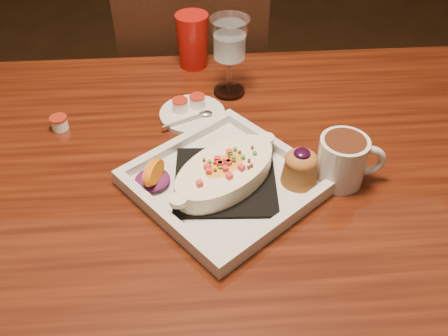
{
  "coord_description": "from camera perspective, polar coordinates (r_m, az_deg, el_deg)",
  "views": [
    {
      "loc": [
        -0.0,
        -0.71,
        1.39
      ],
      "look_at": [
        0.05,
        -0.02,
        0.77
      ],
      "focal_mm": 40.0,
      "sensor_mm": 36.0,
      "label": 1
    }
  ],
  "objects": [
    {
      "name": "goblet",
      "position": [
        1.11,
        0.64,
        14.07
      ],
      "size": [
        0.09,
        0.09,
        0.18
      ],
      "color": "silver",
      "rests_on": "table"
    },
    {
      "name": "coffee_mug",
      "position": [
        0.93,
        13.52,
        1.02
      ],
      "size": [
        0.13,
        0.09,
        0.09
      ],
      "rotation": [
        0.0,
        0.0,
        -0.08
      ],
      "color": "silver",
      "rests_on": "table"
    },
    {
      "name": "chair_far",
      "position": [
        1.61,
        -3.32,
        8.25
      ],
      "size": [
        0.42,
        0.42,
        0.93
      ],
      "rotation": [
        0.0,
        0.0,
        3.14
      ],
      "color": "black",
      "rests_on": "floor"
    },
    {
      "name": "table",
      "position": [
        1.03,
        -2.66,
        -4.32
      ],
      "size": [
        1.5,
        0.9,
        0.75
      ],
      "color": "#5E210D",
      "rests_on": "floor"
    },
    {
      "name": "creamer_loose",
      "position": [
        1.11,
        -18.32,
        4.92
      ],
      "size": [
        0.04,
        0.04,
        0.03
      ],
      "color": "white",
      "rests_on": "table"
    },
    {
      "name": "red_tumbler",
      "position": [
        1.25,
        -3.6,
        14.31
      ],
      "size": [
        0.08,
        0.08,
        0.13
      ],
      "primitive_type": "cone",
      "color": "#A6110B",
      "rests_on": "table"
    },
    {
      "name": "plate",
      "position": [
        0.91,
        0.81,
        -0.94
      ],
      "size": [
        0.42,
        0.42,
        0.08
      ],
      "rotation": [
        0.0,
        0.0,
        0.67
      ],
      "color": "silver",
      "rests_on": "table"
    },
    {
      "name": "saucer",
      "position": [
        1.1,
        -3.78,
        6.37
      ],
      "size": [
        0.14,
        0.14,
        0.1
      ],
      "color": "silver",
      "rests_on": "table"
    }
  ]
}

